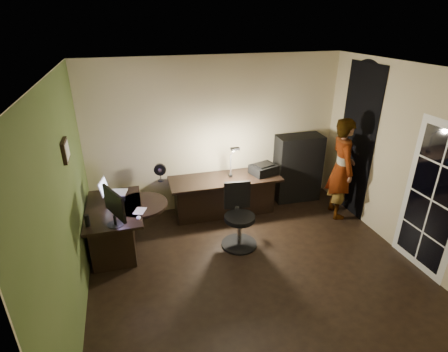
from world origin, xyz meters
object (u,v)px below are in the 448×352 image
object	(u,v)px
cabinet	(297,168)
person	(341,169)
monitor	(114,213)
office_chair	(240,218)
desk_right	(225,196)
desk_left	(117,229)

from	to	relation	value
cabinet	person	distance (m)	0.90
monitor	office_chair	distance (m)	1.82
office_chair	person	distance (m)	2.05
desk_right	monitor	world-z (taller)	monitor
cabinet	person	xyz separation A→B (m)	(0.42, -0.76, 0.25)
monitor	cabinet	bearing A→B (deg)	-3.94
desk_left	office_chair	xyz separation A→B (m)	(1.79, -0.41, 0.13)
monitor	office_chair	world-z (taller)	monitor
desk_right	cabinet	distance (m)	1.54
desk_left	office_chair	distance (m)	1.85
person	monitor	bearing A→B (deg)	109.56
desk_right	office_chair	bearing A→B (deg)	-91.97
cabinet	person	world-z (taller)	person
office_chair	person	world-z (taller)	person
monitor	person	distance (m)	3.76
monitor	desk_left	bearing A→B (deg)	68.80
cabinet	monitor	size ratio (longest dim) A/B	2.28
monitor	office_chair	bearing A→B (deg)	-22.36
monitor	person	xyz separation A→B (m)	(3.73, 0.49, -0.02)
desk_right	monitor	xyz separation A→B (m)	(-1.82, -1.02, 0.55)
desk_right	desk_left	bearing A→B (deg)	-162.46
office_chair	desk_right	bearing A→B (deg)	93.79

